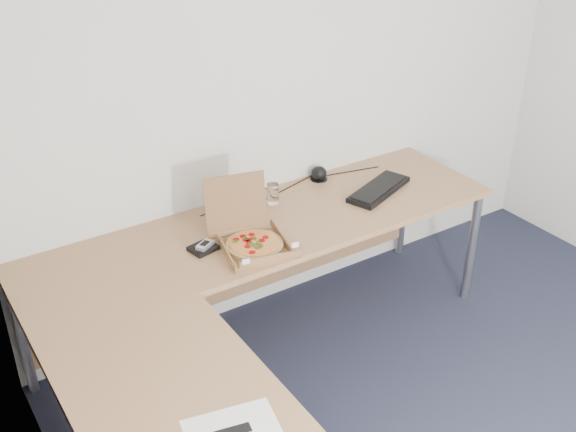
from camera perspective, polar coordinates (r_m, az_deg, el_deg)
desk at (r=3.08m, az=-2.78°, el=-6.12°), size 2.50×2.20×0.73m
pizza_box at (r=3.31m, az=-2.90°, el=-2.01°), size 0.30×0.35×0.31m
drinking_glass at (r=3.69m, az=-1.23°, el=1.84°), size 0.06×0.06×0.11m
keyboard at (r=3.86m, az=7.41°, el=2.16°), size 0.46×0.30×0.03m
wallet at (r=3.33m, az=-6.93°, el=-2.61°), size 0.14×0.13×0.02m
phone at (r=3.31m, az=-6.78°, el=-2.35°), size 0.10×0.09×0.02m
paper_sheet at (r=2.43m, az=-4.52°, el=-17.09°), size 0.35×0.28×0.00m
dome_speaker at (r=3.96m, az=2.54°, el=3.55°), size 0.10×0.10×0.08m
cable_bundle at (r=3.87m, az=-0.02°, el=2.30°), size 0.55×0.11×0.01m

